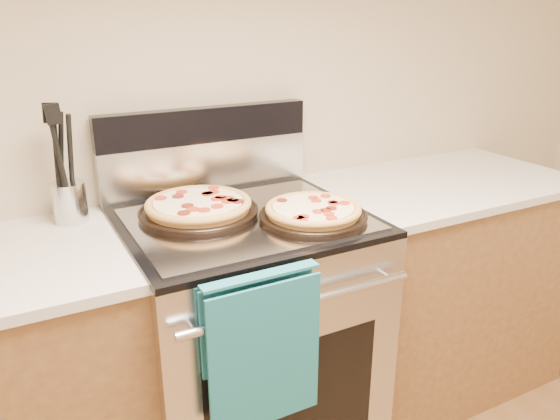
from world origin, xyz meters
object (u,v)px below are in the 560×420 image
range_body (246,344)px  utensil_crock (70,202)px  pepperoni_pizza_back (199,207)px  pepperoni_pizza_front (313,212)px

range_body → utensil_crock: bearing=153.4°
pepperoni_pizza_back → pepperoni_pizza_front: 0.36m
range_body → pepperoni_pizza_back: bearing=150.0°
pepperoni_pizza_back → utensil_crock: (-0.36, 0.17, 0.02)m
pepperoni_pizza_front → utensil_crock: (-0.66, 0.37, 0.03)m
range_body → utensil_crock: (-0.48, 0.24, 0.52)m
pepperoni_pizza_back → pepperoni_pizza_front: bearing=-33.6°
utensil_crock → pepperoni_pizza_front: bearing=-29.3°
range_body → utensil_crock: utensil_crock is taller
range_body → pepperoni_pizza_front: bearing=-35.8°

